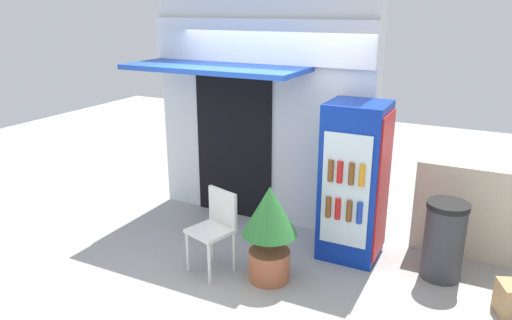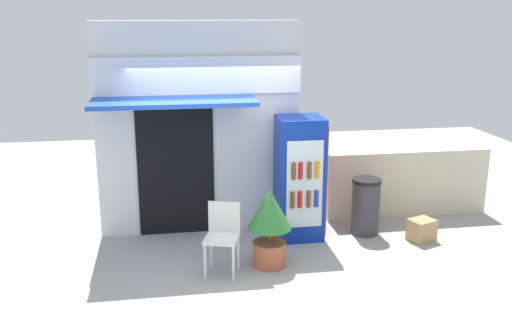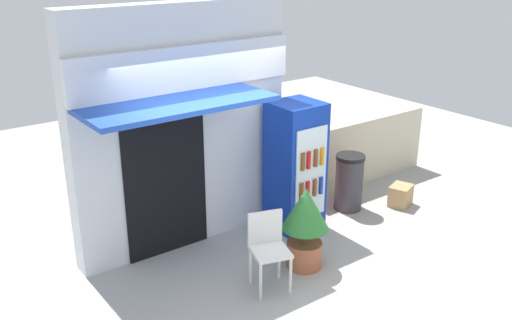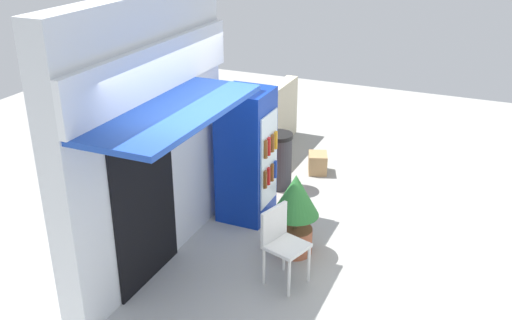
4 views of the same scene
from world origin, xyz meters
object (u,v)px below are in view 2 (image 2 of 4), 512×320
(plastic_chair, at_px, (223,232))
(trash_bin, at_px, (366,206))
(cardboard_box, at_px, (422,230))
(potted_plant_near_shop, at_px, (270,221))
(drink_cooler, at_px, (300,178))

(plastic_chair, distance_m, trash_bin, 2.43)
(trash_bin, bearing_deg, cardboard_box, -28.51)
(plastic_chair, distance_m, cardboard_box, 3.05)
(potted_plant_near_shop, xyz_separation_m, trash_bin, (1.63, 0.87, -0.19))
(drink_cooler, relative_size, cardboard_box, 5.14)
(potted_plant_near_shop, bearing_deg, plastic_chair, -174.20)
(drink_cooler, distance_m, plastic_chair, 1.62)
(plastic_chair, bearing_deg, trash_bin, 22.54)
(plastic_chair, relative_size, potted_plant_near_shop, 0.86)
(trash_bin, height_order, cardboard_box, trash_bin)
(drink_cooler, height_order, cardboard_box, drink_cooler)
(drink_cooler, distance_m, trash_bin, 1.12)
(drink_cooler, bearing_deg, cardboard_box, -14.44)
(drink_cooler, relative_size, potted_plant_near_shop, 1.72)
(plastic_chair, distance_m, potted_plant_near_shop, 0.63)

